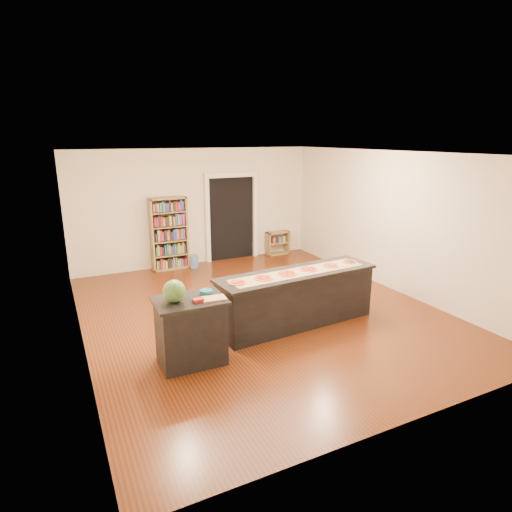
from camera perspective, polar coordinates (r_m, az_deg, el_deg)
name	(u,v)px	position (r m, az deg, el deg)	size (l,w,h in m)	color
room	(261,237)	(7.38, 0.68, 2.61)	(6.00, 7.00, 2.80)	beige
doorway	(231,213)	(10.87, -3.29, 5.78)	(1.40, 0.09, 2.21)	black
kitchen_island	(297,298)	(7.20, 5.45, -5.58)	(2.80, 0.76, 0.92)	black
side_counter	(191,331)	(6.06, -8.68, -9.82)	(0.95, 0.70, 0.94)	black
bookshelf	(169,234)	(10.27, -11.52, 2.93)	(0.86, 0.31, 1.72)	olive
low_shelf	(277,243)	(11.47, 2.88, 1.75)	(0.62, 0.27, 0.62)	olive
waste_bin	(194,261)	(10.43, -8.29, -0.70)	(0.21, 0.21, 0.31)	#5070B3
kraft_paper	(298,272)	(7.03, 5.68, -2.16)	(2.43, 0.44, 0.00)	tan
watermelon	(174,291)	(5.77, -10.86, -4.60)	(0.30, 0.30, 0.30)	#144214
cutting_board	(214,298)	(5.83, -5.63, -5.65)	(0.32, 0.21, 0.02)	tan
package_red	(198,300)	(5.75, -7.72, -5.87)	(0.14, 0.10, 0.05)	maroon
package_teal	(206,292)	(6.00, -6.66, -4.82)	(0.18, 0.18, 0.07)	#195966
pizza_a	(238,282)	(6.48, -2.48, -3.54)	(0.27, 0.27, 0.02)	#AF8343
pizza_b	(263,278)	(6.68, 0.96, -2.94)	(0.28, 0.28, 0.02)	#AF8343
pizza_c	(287,273)	(6.91, 4.13, -2.34)	(0.32, 0.32, 0.02)	#AF8343
pizza_d	(308,269)	(7.18, 6.99, -1.73)	(0.31, 0.31, 0.02)	#AF8343
pizza_e	(330,265)	(7.43, 9.87, -1.25)	(0.27, 0.27, 0.02)	#AF8343
pizza_f	(350,262)	(7.72, 12.38, -0.74)	(0.26, 0.26, 0.02)	#AF8343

